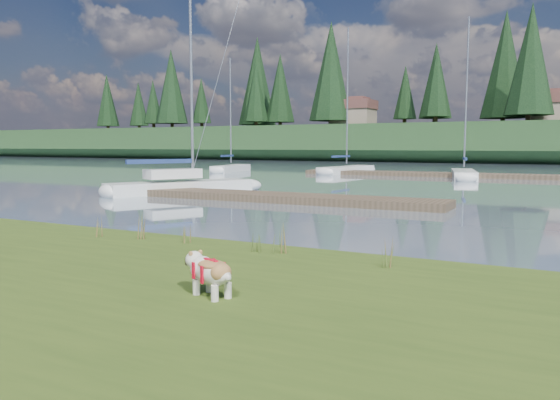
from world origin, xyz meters
The scene contains 23 objects.
ground centered at (0.00, 30.00, 0.00)m, with size 200.00×200.00×0.00m, color gray.
ridge centered at (0.00, 73.00, 2.50)m, with size 200.00×20.00×5.00m, color #1B3419.
bulldog centered at (3.51, -5.16, 0.69)m, with size 0.92×0.58×0.54m.
sailboat_main centered at (-8.66, 10.69, 0.42)m, with size 5.15×7.91×11.73m.
dock_near centered at (-4.00, 9.00, 0.15)m, with size 16.00×2.00×0.30m, color #4C3D2C.
dock_far centered at (2.00, 30.00, 0.15)m, with size 26.00×2.20×0.30m, color #4C3D2C.
sailboat_bg_0 centered at (-18.33, 29.68, 0.33)m, with size 2.38×6.80×9.83m.
sailboat_bg_1 centered at (-8.34, 32.09, 0.33)m, with size 2.65×8.08×11.85m.
sailboat_bg_2 centered at (1.17, 29.14, 0.33)m, with size 2.93×7.47×11.09m.
weed_0 centered at (-0.27, -2.20, 0.61)m, with size 0.17×0.14×0.61m.
weed_1 centered at (0.83, -2.19, 0.56)m, with size 0.17×0.14×0.51m.
weed_2 centered at (3.01, -2.25, 0.65)m, with size 0.17×0.14×0.71m.
weed_3 centered at (-1.34, -2.45, 0.58)m, with size 0.17×0.14×0.56m.
weed_4 centered at (2.54, -2.30, 0.54)m, with size 0.17×0.14×0.44m.
weed_5 centered at (5.07, -2.45, 0.56)m, with size 0.17×0.14×0.51m.
mud_lip centered at (0.00, -1.60, 0.07)m, with size 60.00×0.50×0.14m, color #33281C.
conifer_0 centered at (-55.00, 67.00, 12.64)m, with size 5.72×5.72×14.15m.
conifer_1 centered at (-40.00, 71.00, 11.28)m, with size 4.40×4.40×11.30m.
conifer_2 centered at (-25.00, 68.00, 13.54)m, with size 6.60×6.60×16.05m.
conifer_3 centered at (-10.00, 72.00, 11.74)m, with size 4.84×4.84×12.25m.
conifer_4 centered at (3.00, 66.00, 13.09)m, with size 6.16×6.16×15.10m.
house_0 centered at (-22.00, 70.00, 7.31)m, with size 6.30×5.30×4.65m.
house_1 centered at (6.00, 71.00, 7.31)m, with size 6.30×5.30×4.65m.
Camera 1 is at (7.55, -10.92, 2.32)m, focal length 35.00 mm.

